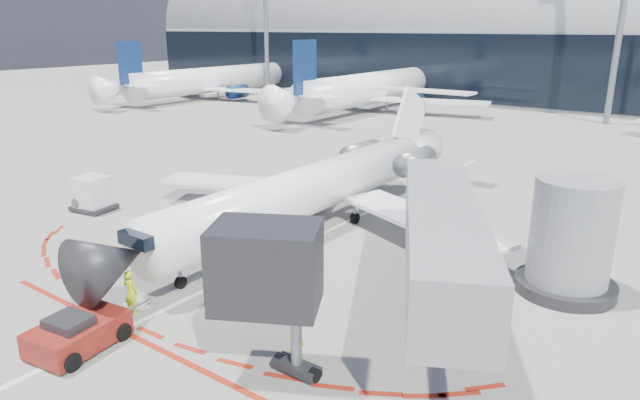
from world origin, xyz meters
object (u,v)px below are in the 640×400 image
Objects in this scene: pushback_tug at (78,333)px; regional_jet at (320,185)px; uld_container at (92,194)px; ramp_worker at (131,292)px.

regional_jet is at bearing 84.88° from pushback_tug.
ramp_worker is at bearing -37.46° from uld_container.
uld_container reaches higher than ramp_worker.
regional_jet reaches higher than ramp_worker.
pushback_tug is at bearing -44.77° from uld_container.
uld_container is (-13.12, 9.11, 0.46)m from pushback_tug.
regional_jet is 10.95× the size of uld_container.
pushback_tug is 2.02× the size of uld_container.
pushback_tug is at bearing -87.03° from regional_jet.
regional_jet is 12.47m from ramp_worker.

